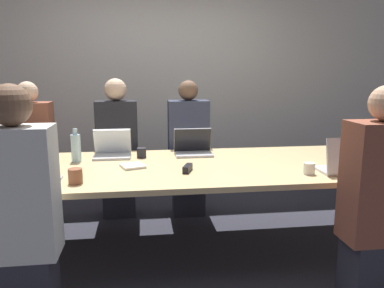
{
  "coord_description": "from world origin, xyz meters",
  "views": [
    {
      "loc": [
        -0.24,
        -2.87,
        1.46
      ],
      "look_at": [
        0.15,
        0.1,
        0.88
      ],
      "focal_mm": 35.0,
      "sensor_mm": 36.0,
      "label": 1
    }
  ],
  "objects_px": {
    "person_far_left": "(33,156)",
    "person_near_left": "(20,216)",
    "bottle_near_right": "(370,156)",
    "laptop_near_left": "(29,175)",
    "laptop_far_left": "(22,150)",
    "laptop_near_right": "(345,163)",
    "cup_near_right": "(309,168)",
    "stapler": "(188,168)",
    "cup_near_left": "(75,176)",
    "person_far_midleft": "(118,151)",
    "bottle_far_midleft": "(76,147)",
    "cup_far_midleft": "(142,153)",
    "person_far_center": "(188,151)",
    "person_near_right": "(377,205)",
    "laptop_far_center": "(193,147)",
    "laptop_far_midleft": "(112,149)"
  },
  "relations": [
    {
      "from": "laptop_near_right",
      "to": "person_near_right",
      "type": "bearing_deg",
      "value": 82.22
    },
    {
      "from": "person_far_midleft",
      "to": "stapler",
      "type": "bearing_deg",
      "value": -61.54
    },
    {
      "from": "laptop_far_left",
      "to": "laptop_far_midleft",
      "type": "distance_m",
      "value": 0.76
    },
    {
      "from": "laptop_near_left",
      "to": "stapler",
      "type": "bearing_deg",
      "value": -168.65
    },
    {
      "from": "person_far_center",
      "to": "laptop_far_left",
      "type": "relative_size",
      "value": 4.18
    },
    {
      "from": "laptop_far_midleft",
      "to": "cup_near_right",
      "type": "xyz_separation_m",
      "value": [
        1.46,
        -0.76,
        -0.03
      ]
    },
    {
      "from": "person_far_midleft",
      "to": "bottle_far_midleft",
      "type": "relative_size",
      "value": 5.09
    },
    {
      "from": "person_far_center",
      "to": "person_near_left",
      "type": "distance_m",
      "value": 2.0
    },
    {
      "from": "laptop_far_center",
      "to": "cup_far_midleft",
      "type": "bearing_deg",
      "value": -171.8
    },
    {
      "from": "bottle_far_midleft",
      "to": "bottle_near_right",
      "type": "height_order",
      "value": "bottle_far_midleft"
    },
    {
      "from": "laptop_far_left",
      "to": "person_far_center",
      "type": "bearing_deg",
      "value": 14.57
    },
    {
      "from": "person_far_center",
      "to": "laptop_near_left",
      "type": "bearing_deg",
      "value": -134.14
    },
    {
      "from": "laptop_far_center",
      "to": "person_far_center",
      "type": "height_order",
      "value": "person_far_center"
    },
    {
      "from": "laptop_far_left",
      "to": "person_far_left",
      "type": "height_order",
      "value": "person_far_left"
    },
    {
      "from": "person_far_left",
      "to": "cup_far_midleft",
      "type": "distance_m",
      "value": 1.15
    },
    {
      "from": "laptop_near_right",
      "to": "stapler",
      "type": "xyz_separation_m",
      "value": [
        -1.13,
        0.2,
        -0.05
      ]
    },
    {
      "from": "person_far_left",
      "to": "stapler",
      "type": "relative_size",
      "value": 8.78
    },
    {
      "from": "bottle_far_midleft",
      "to": "laptop_far_left",
      "type": "bearing_deg",
      "value": 158.39
    },
    {
      "from": "person_far_left",
      "to": "bottle_far_midleft",
      "type": "relative_size",
      "value": 5.0
    },
    {
      "from": "laptop_near_right",
      "to": "cup_near_right",
      "type": "relative_size",
      "value": 4.1
    },
    {
      "from": "cup_far_midleft",
      "to": "person_far_center",
      "type": "bearing_deg",
      "value": 47.03
    },
    {
      "from": "laptop_far_midleft",
      "to": "person_near_right",
      "type": "relative_size",
      "value": 0.23
    },
    {
      "from": "laptop_far_left",
      "to": "cup_far_midleft",
      "type": "height_order",
      "value": "laptop_far_left"
    },
    {
      "from": "person_near_left",
      "to": "person_near_right",
      "type": "xyz_separation_m",
      "value": [
        2.06,
        -0.07,
        -0.01
      ]
    },
    {
      "from": "person_far_center",
      "to": "person_near_left",
      "type": "relative_size",
      "value": 0.98
    },
    {
      "from": "laptop_near_left",
      "to": "cup_near_right",
      "type": "relative_size",
      "value": 4.39
    },
    {
      "from": "laptop_far_left",
      "to": "cup_near_left",
      "type": "xyz_separation_m",
      "value": [
        0.58,
        -0.83,
        -0.02
      ]
    },
    {
      "from": "cup_near_left",
      "to": "person_far_left",
      "type": "bearing_deg",
      "value": 116.88
    },
    {
      "from": "person_far_left",
      "to": "person_far_midleft",
      "type": "height_order",
      "value": "person_far_midleft"
    },
    {
      "from": "person_far_left",
      "to": "person_near_left",
      "type": "relative_size",
      "value": 0.98
    },
    {
      "from": "laptop_far_left",
      "to": "person_far_left",
      "type": "distance_m",
      "value": 0.39
    },
    {
      "from": "cup_near_left",
      "to": "bottle_near_right",
      "type": "bearing_deg",
      "value": 3.7
    },
    {
      "from": "stapler",
      "to": "person_near_right",
      "type": "bearing_deg",
      "value": -13.71
    },
    {
      "from": "person_near_right",
      "to": "cup_near_right",
      "type": "relative_size",
      "value": 16.65
    },
    {
      "from": "person_far_center",
      "to": "bottle_far_midleft",
      "type": "bearing_deg",
      "value": -150.17
    },
    {
      "from": "laptop_near_left",
      "to": "bottle_near_right",
      "type": "relative_size",
      "value": 1.68
    },
    {
      "from": "person_far_midleft",
      "to": "person_near_left",
      "type": "relative_size",
      "value": 1.0
    },
    {
      "from": "stapler",
      "to": "bottle_near_right",
      "type": "bearing_deg",
      "value": 17.6
    },
    {
      "from": "laptop_far_center",
      "to": "laptop_near_left",
      "type": "height_order",
      "value": "laptop_near_left"
    },
    {
      "from": "person_far_center",
      "to": "person_far_left",
      "type": "xyz_separation_m",
      "value": [
        -1.51,
        -0.03,
        -0.0
      ]
    },
    {
      "from": "cup_far_midleft",
      "to": "person_far_midleft",
      "type": "bearing_deg",
      "value": 113.31
    },
    {
      "from": "person_far_midleft",
      "to": "cup_near_right",
      "type": "xyz_separation_m",
      "value": [
        1.44,
        -1.25,
        0.09
      ]
    },
    {
      "from": "cup_far_midleft",
      "to": "person_near_left",
      "type": "distance_m",
      "value": 1.33
    },
    {
      "from": "cup_far_midleft",
      "to": "cup_near_left",
      "type": "relative_size",
      "value": 0.84
    },
    {
      "from": "bottle_near_right",
      "to": "laptop_near_left",
      "type": "bearing_deg",
      "value": -176.48
    },
    {
      "from": "cup_near_left",
      "to": "person_near_right",
      "type": "distance_m",
      "value": 1.9
    },
    {
      "from": "laptop_far_left",
      "to": "laptop_near_right",
      "type": "bearing_deg",
      "value": -18.4
    },
    {
      "from": "person_far_midleft",
      "to": "bottle_far_midleft",
      "type": "height_order",
      "value": "person_far_midleft"
    },
    {
      "from": "person_far_left",
      "to": "bottle_near_right",
      "type": "xyz_separation_m",
      "value": [
        2.79,
        -1.05,
        0.16
      ]
    },
    {
      "from": "person_near_right",
      "to": "cup_near_right",
      "type": "xyz_separation_m",
      "value": [
        -0.19,
        0.53,
        0.1
      ]
    }
  ]
}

